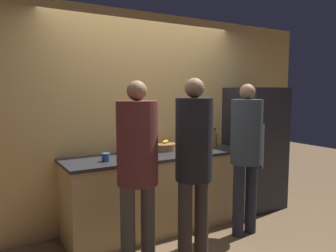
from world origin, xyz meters
The scene contains 14 objects.
ground_plane centered at (0.00, 0.00, 0.00)m, with size 14.00×14.00×0.00m, color brown.
wall_back centered at (0.00, 0.72, 1.30)m, with size 5.20×0.06×2.60m.
counter centered at (0.00, 0.39, 0.45)m, with size 2.24×0.70×0.90m.
refrigerator centered at (1.55, 0.37, 0.84)m, with size 0.67×0.69×1.69m.
person_left centered at (-0.65, -0.42, 1.04)m, with size 0.36×0.36×1.73m.
person_center centered at (-0.17, -0.59, 1.04)m, with size 0.33×0.33×1.75m.
person_right centered at (0.77, -0.28, 1.03)m, with size 0.35×0.35×1.72m.
fruit_bowl centered at (0.16, 0.56, 0.95)m, with size 0.32×0.32×0.13m.
utensil_crock centered at (-0.29, 0.59, 0.98)m, with size 0.10×0.10×0.28m.
bottle_clear centered at (0.30, 0.15, 0.99)m, with size 0.05×0.05×0.21m.
bottle_dark centered at (-0.23, 0.19, 0.98)m, with size 0.07×0.07×0.19m.
bottle_amber centered at (0.87, 0.42, 1.00)m, with size 0.07×0.07×0.25m.
cup_blue centered at (-0.68, 0.29, 0.95)m, with size 0.09×0.09×0.09m.
potted_plant centered at (0.56, 0.61, 1.02)m, with size 0.14×0.14×0.21m.
Camera 1 is at (-1.84, -2.96, 1.64)m, focal length 35.00 mm.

